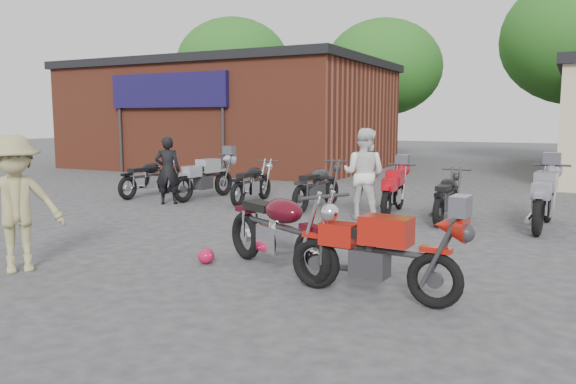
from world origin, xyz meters
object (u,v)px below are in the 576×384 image
at_px(person_tan, 16,204).
at_px(row_bike_6, 544,195).
at_px(person_dark, 168,170).
at_px(row_bike_1, 205,175).
at_px(row_bike_5, 447,194).
at_px(row_bike_4, 394,188).
at_px(sportbike, 376,249).
at_px(person_light, 364,174).
at_px(vintage_motorcycle, 278,225).
at_px(row_bike_2, 252,180).
at_px(row_bike_3, 317,183).
at_px(row_bike_0, 148,175).
at_px(helmet, 206,256).

height_order(person_tan, row_bike_6, person_tan).
height_order(person_dark, row_bike_1, person_dark).
bearing_deg(row_bike_6, row_bike_5, 95.18).
height_order(person_dark, row_bike_4, person_dark).
height_order(sportbike, row_bike_5, sportbike).
bearing_deg(person_dark, row_bike_4, 159.26).
distance_m(person_light, row_bike_4, 0.98).
xyz_separation_m(sportbike, row_bike_1, (-6.35, 5.66, 0.03)).
xyz_separation_m(vintage_motorcycle, person_dark, (-5.12, 4.06, 0.17)).
distance_m(row_bike_2, row_bike_4, 3.49).
distance_m(vintage_motorcycle, row_bike_3, 5.31).
xyz_separation_m(vintage_motorcycle, row_bike_6, (2.94, 4.82, -0.01)).
bearing_deg(row_bike_6, row_bike_4, 87.11).
relative_size(vintage_motorcycle, row_bike_5, 1.17).
xyz_separation_m(sportbike, row_bike_5, (-0.27, 5.23, -0.03)).
relative_size(row_bike_0, row_bike_2, 1.03).
height_order(helmet, row_bike_3, row_bike_3).
bearing_deg(helmet, person_dark, 134.20).
xyz_separation_m(person_tan, row_bike_0, (-3.36, 6.39, -0.35)).
height_order(sportbike, row_bike_4, sportbike).
relative_size(person_light, row_bike_1, 0.88).
relative_size(row_bike_3, row_bike_5, 1.05).
height_order(helmet, row_bike_1, row_bike_1).
distance_m(row_bike_2, row_bike_3, 1.77).
bearing_deg(row_bike_4, row_bike_2, 84.39).
bearing_deg(row_bike_4, vintage_motorcycle, 174.39).
bearing_deg(row_bike_5, row_bike_0, 89.60).
bearing_deg(person_tan, vintage_motorcycle, -27.92).
relative_size(row_bike_0, row_bike_3, 0.97).
bearing_deg(row_bike_6, helmet, 143.75).
bearing_deg(row_bike_4, row_bike_0, 87.05).
bearing_deg(row_bike_2, row_bike_1, 85.56).
relative_size(person_light, row_bike_5, 0.98).
relative_size(sportbike, row_bike_5, 1.05).
bearing_deg(sportbike, person_light, 114.43).
xyz_separation_m(sportbike, row_bike_0, (-7.92, 5.34, -0.02)).
xyz_separation_m(vintage_motorcycle, helmet, (-1.10, -0.07, -0.52)).
distance_m(person_dark, row_bike_4, 5.27).
height_order(sportbike, row_bike_6, row_bike_6).
xyz_separation_m(sportbike, person_tan, (-4.56, -1.06, 0.33)).
bearing_deg(row_bike_3, person_light, -114.38).
xyz_separation_m(helmet, person_dark, (-4.02, 4.14, 0.69)).
xyz_separation_m(person_dark, row_bike_4, (5.15, 1.07, -0.25)).
xyz_separation_m(row_bike_2, row_bike_5, (4.67, -0.39, 0.00)).
relative_size(row_bike_2, row_bike_5, 0.99).
bearing_deg(helmet, row_bike_5, 64.41).
distance_m(person_light, row_bike_3, 1.57).
bearing_deg(person_tan, sportbike, -41.24).
height_order(row_bike_1, row_bike_2, row_bike_1).
relative_size(helmet, row_bike_6, 0.11).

